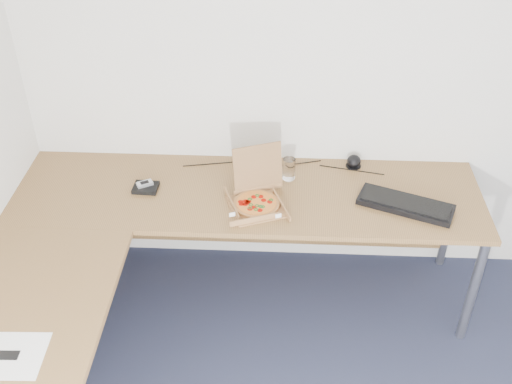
# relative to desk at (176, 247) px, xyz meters

# --- Properties ---
(room_shell) EXTENTS (3.50, 3.50, 2.50)m
(room_shell) POSITION_rel_desk_xyz_m (0.82, -0.97, 0.55)
(room_shell) COLOR silver
(room_shell) RESTS_ON ground
(desk) EXTENTS (2.50, 2.20, 0.73)m
(desk) POSITION_rel_desk_xyz_m (0.00, 0.00, 0.00)
(desk) COLOR brown
(desk) RESTS_ON ground
(pizza_box) EXTENTS (0.27, 0.31, 0.27)m
(pizza_box) POSITION_rel_desk_xyz_m (0.38, 0.31, 0.06)
(pizza_box) COLOR #A07043
(pizza_box) RESTS_ON desk
(drinking_glass) EXTENTS (0.07, 0.07, 0.12)m
(drinking_glass) POSITION_rel_desk_xyz_m (0.54, 0.57, 0.09)
(drinking_glass) COLOR white
(drinking_glass) RESTS_ON desk
(keyboard) EXTENTS (0.51, 0.34, 0.03)m
(keyboard) POSITION_rel_desk_xyz_m (1.15, 0.34, 0.04)
(keyboard) COLOR black
(keyboard) RESTS_ON desk
(wallet) EXTENTS (0.14, 0.12, 0.02)m
(wallet) POSITION_rel_desk_xyz_m (-0.23, 0.43, 0.04)
(wallet) COLOR black
(wallet) RESTS_ON desk
(phone) EXTENTS (0.10, 0.08, 0.02)m
(phone) POSITION_rel_desk_xyz_m (-0.23, 0.44, 0.06)
(phone) COLOR #B2B5BA
(phone) RESTS_ON wallet
(paper_sheet) EXTENTS (0.34, 0.25, 0.00)m
(paper_sheet) POSITION_rel_desk_xyz_m (-0.58, -0.71, 0.03)
(paper_sheet) COLOR white
(paper_sheet) RESTS_ON desk
(dome_speaker) EXTENTS (0.09, 0.09, 0.07)m
(dome_speaker) POSITION_rel_desk_xyz_m (0.91, 0.71, 0.07)
(dome_speaker) COLOR black
(dome_speaker) RESTS_ON desk
(cable_bundle) EXTENTS (0.55, 0.11, 0.01)m
(cable_bundle) POSITION_rel_desk_xyz_m (0.48, 0.68, 0.03)
(cable_bundle) COLOR black
(cable_bundle) RESTS_ON desk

